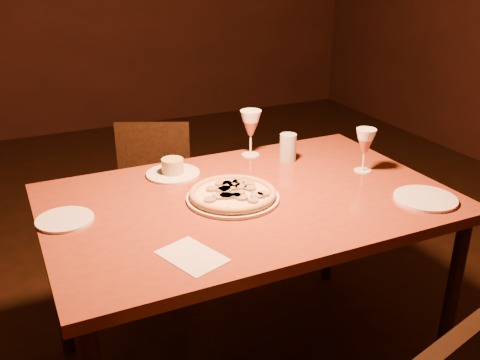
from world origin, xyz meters
name	(u,v)px	position (x,y,z in m)	size (l,w,h in m)	color
dining_table	(248,214)	(0.21, -0.07, 0.71)	(1.46, 0.94, 0.78)	maroon
chair_far	(153,193)	(0.09, 0.81, 0.45)	(0.51, 0.51, 0.79)	black
pizza_plate	(233,194)	(0.15, -0.07, 0.80)	(0.34, 0.34, 0.04)	white
ramekin_saucer	(173,170)	(0.03, 0.24, 0.80)	(0.21, 0.21, 0.07)	white
wine_glass_far	(251,133)	(0.41, 0.32, 0.88)	(0.09, 0.09, 0.20)	#A25B43
wine_glass_right	(365,150)	(0.75, -0.04, 0.87)	(0.08, 0.08, 0.18)	#A25B43
water_tumbler	(288,148)	(0.53, 0.19, 0.84)	(0.07, 0.07, 0.12)	#AFB7C0
side_plate_left	(65,220)	(-0.42, 0.02, 0.78)	(0.19, 0.19, 0.01)	white
side_plate_near	(425,199)	(0.78, -0.37, 0.78)	(0.22, 0.22, 0.01)	white
menu_card	(192,256)	(-0.12, -0.37, 0.78)	(0.13, 0.20, 0.00)	beige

